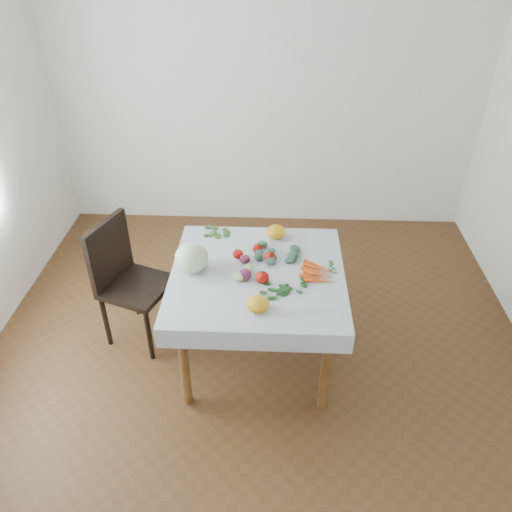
# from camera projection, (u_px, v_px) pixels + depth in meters

# --- Properties ---
(ground) EXTENTS (4.00, 4.00, 0.00)m
(ground) POSITION_uv_depth(u_px,v_px,m) (257.00, 355.00, 3.66)
(ground) COLOR brown
(back_wall) EXTENTS (4.00, 0.04, 2.70)m
(back_wall) POSITION_uv_depth(u_px,v_px,m) (267.00, 90.00, 4.54)
(back_wall) COLOR white
(back_wall) RESTS_ON ground
(table) EXTENTS (1.00, 1.00, 0.75)m
(table) POSITION_uv_depth(u_px,v_px,m) (257.00, 285.00, 3.29)
(table) COLOR brown
(table) RESTS_ON ground
(tablecloth) EXTENTS (1.12, 1.12, 0.01)m
(tablecloth) POSITION_uv_depth(u_px,v_px,m) (258.00, 273.00, 3.24)
(tablecloth) COLOR white
(tablecloth) RESTS_ON table
(chair) EXTENTS (0.56, 0.56, 0.96)m
(chair) POSITION_uv_depth(u_px,v_px,m) (125.00, 274.00, 3.56)
(chair) COLOR black
(chair) RESTS_ON ground
(cabbage) EXTENTS (0.27, 0.27, 0.20)m
(cabbage) POSITION_uv_depth(u_px,v_px,m) (192.00, 258.00, 3.20)
(cabbage) COLOR #DBF1CA
(cabbage) RESTS_ON tablecloth
(tomato_a) EXTENTS (0.07, 0.07, 0.06)m
(tomato_a) POSITION_uv_depth(u_px,v_px,m) (258.00, 248.00, 3.41)
(tomato_a) COLOR #B8130C
(tomato_a) RESTS_ON tablecloth
(tomato_b) EXTENTS (0.11, 0.11, 0.08)m
(tomato_b) POSITION_uv_depth(u_px,v_px,m) (262.00, 277.00, 3.13)
(tomato_b) COLOR #B8130C
(tomato_b) RESTS_ON tablecloth
(tomato_c) EXTENTS (0.09, 0.09, 0.06)m
(tomato_c) POSITION_uv_depth(u_px,v_px,m) (238.00, 254.00, 3.35)
(tomato_c) COLOR #B8130C
(tomato_c) RESTS_ON tablecloth
(tomato_d) EXTENTS (0.09, 0.09, 0.06)m
(tomato_d) POSITION_uv_depth(u_px,v_px,m) (270.00, 257.00, 3.33)
(tomato_d) COLOR #B8130C
(tomato_d) RESTS_ON tablecloth
(heirloom_back) EXTENTS (0.16, 0.16, 0.10)m
(heirloom_back) POSITION_uv_depth(u_px,v_px,m) (276.00, 232.00, 3.55)
(heirloom_back) COLOR gold
(heirloom_back) RESTS_ON tablecloth
(heirloom_front) EXTENTS (0.16, 0.16, 0.09)m
(heirloom_front) POSITION_uv_depth(u_px,v_px,m) (258.00, 304.00, 2.90)
(heirloom_front) COLOR gold
(heirloom_front) RESTS_ON tablecloth
(onion_a) EXTENTS (0.09, 0.09, 0.07)m
(onion_a) POSITION_uv_depth(u_px,v_px,m) (245.00, 274.00, 3.17)
(onion_a) COLOR #5A1940
(onion_a) RESTS_ON tablecloth
(onion_b) EXTENTS (0.09, 0.09, 0.06)m
(onion_b) POSITION_uv_depth(u_px,v_px,m) (245.00, 259.00, 3.31)
(onion_b) COLOR #5A1940
(onion_b) RESTS_ON tablecloth
(tomatillo_cluster) EXTENTS (0.13, 0.12, 0.05)m
(tomatillo_cluster) POSITION_uv_depth(u_px,v_px,m) (245.00, 274.00, 3.18)
(tomatillo_cluster) COLOR #C5D97D
(tomatillo_cluster) RESTS_ON tablecloth
(carrot_bunch) EXTENTS (0.21, 0.26, 0.03)m
(carrot_bunch) POSITION_uv_depth(u_px,v_px,m) (318.00, 273.00, 3.20)
(carrot_bunch) COLOR #FB551B
(carrot_bunch) RESTS_ON tablecloth
(kale_bunch) EXTENTS (0.26, 0.26, 0.04)m
(kale_bunch) POSITION_uv_depth(u_px,v_px,m) (275.00, 253.00, 3.39)
(kale_bunch) COLOR #395D4B
(kale_bunch) RESTS_ON tablecloth
(basil_bunch) EXTENTS (0.30, 0.21, 0.01)m
(basil_bunch) POSITION_uv_depth(u_px,v_px,m) (285.00, 288.00, 3.09)
(basil_bunch) COLOR #184F1A
(basil_bunch) RESTS_ON tablecloth
(dill_bunch) EXTENTS (0.21, 0.15, 0.02)m
(dill_bunch) POSITION_uv_depth(u_px,v_px,m) (215.00, 231.00, 3.64)
(dill_bunch) COLOR #426E32
(dill_bunch) RESTS_ON tablecloth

